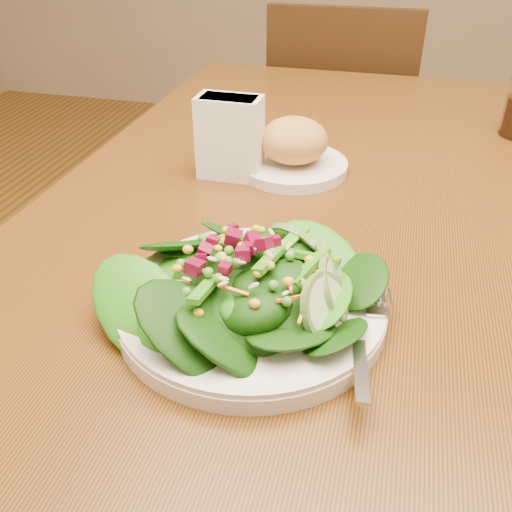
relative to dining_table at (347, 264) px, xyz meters
name	(u,v)px	position (x,y,z in m)	size (l,w,h in m)	color
dining_table	(347,264)	(0.00, 0.00, 0.00)	(0.90, 1.40, 0.75)	brown
chair_far	(339,149)	(-0.12, 0.89, -0.18)	(0.42, 0.42, 0.89)	black
salad_plate	(260,292)	(-0.07, -0.27, 0.13)	(0.28, 0.28, 0.08)	silver
bread_plate	(293,150)	(-0.11, 0.09, 0.14)	(0.17, 0.17, 0.09)	silver
napkin_holder	(230,135)	(-0.20, 0.05, 0.17)	(0.10, 0.05, 0.12)	white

